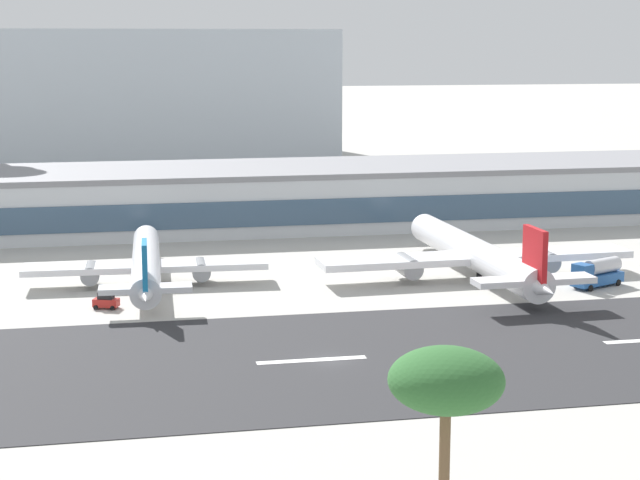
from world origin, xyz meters
The scene contains 10 objects.
ground_plane centered at (0.00, 0.00, 0.00)m, with size 1400.00×1400.00×0.00m, color #B2AFA8.
runway_strip centered at (0.00, 0.35, 0.04)m, with size 800.00×39.44×0.08m, color #2D2D30.
runway_centreline_dash_4 centered at (-1.94, 0.35, 0.09)m, with size 12.00×1.20×0.01m, color white.
terminal_building centered at (6.19, 87.53, 5.52)m, with size 188.41×29.30×11.02m.
distant_hotel_block centered at (-26.21, 214.91, 18.61)m, with size 142.74×37.18×37.22m, color #A8B2BC.
airliner_blue_tail_gate_0 centered at (-17.86, 40.08, 3.02)m, with size 34.26×45.32×9.45m.
airliner_red_tail_gate_1 centered at (29.38, 35.09, 3.41)m, with size 46.75×51.43×10.73m.
service_fuel_truck_0 centered at (44.03, 27.24, 2.03)m, with size 8.80×5.94×3.95m.
service_baggage_tug_1 centered at (-23.48, 28.21, 1.05)m, with size 3.56×2.74×2.20m.
palm_tree_0 centered at (-3.30, -49.58, 13.51)m, with size 7.13×7.13×15.69m.
Camera 1 is at (-23.18, -109.38, 33.94)m, focal length 60.53 mm.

